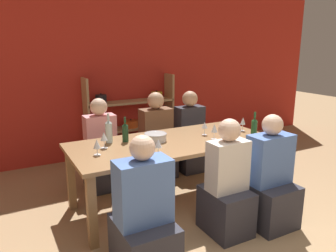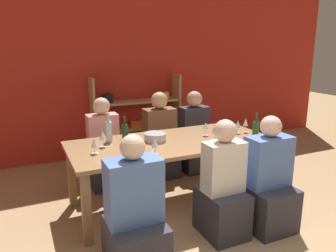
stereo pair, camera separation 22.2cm
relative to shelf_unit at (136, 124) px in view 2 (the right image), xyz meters
name	(u,v)px [view 2 (the right image)]	position (x,y,z in m)	size (l,w,h in m)	color
wall_back_red	(112,73)	(-0.33, 0.20, 0.84)	(8.80, 0.06, 2.70)	red
shelf_unit	(136,124)	(0.00, 0.00, 0.00)	(1.48, 0.30, 1.31)	tan
dining_table	(172,148)	(-0.22, -1.83, 0.15)	(2.26, 1.00, 0.75)	olive
mixing_bowl	(155,136)	(-0.39, -1.74, 0.29)	(0.25, 0.25, 0.09)	#B7BABC
wine_bottle_green	(109,130)	(-0.86, -1.55, 0.37)	(0.08, 0.08, 0.33)	#B2C6C1
wine_bottle_dark	(256,129)	(0.69, -2.14, 0.36)	(0.07, 0.07, 0.30)	#1E4C23
wine_bottle_amber	(125,131)	(-0.69, -1.60, 0.35)	(0.07, 0.07, 0.28)	#19381E
wine_glass_red_a	(155,144)	(-0.57, -2.17, 0.35)	(0.07, 0.07, 0.16)	white
wine_glass_white_a	(94,143)	(-1.10, -1.90, 0.34)	(0.07, 0.07, 0.16)	white
wine_glass_red_b	(238,125)	(0.64, -1.87, 0.35)	(0.07, 0.07, 0.16)	white
wine_glass_red_c	(215,129)	(0.23, -2.00, 0.36)	(0.07, 0.07, 0.18)	white
wine_glass_red_d	(246,122)	(0.76, -1.86, 0.36)	(0.06, 0.06, 0.17)	white
wine_glass_red_e	(206,126)	(0.24, -1.79, 0.35)	(0.07, 0.07, 0.16)	white
wine_glass_empty_a	(103,136)	(-0.97, -1.72, 0.36)	(0.07, 0.07, 0.17)	white
person_near_a	(266,188)	(0.42, -2.67, -0.10)	(0.44, 0.55, 1.15)	#2D2D38
person_far_a	(194,141)	(0.53, -1.00, -0.09)	(0.40, 0.50, 1.16)	#2D2D38
person_near_b	(135,222)	(-0.98, -2.72, -0.11)	(0.44, 0.55, 1.14)	#2D2D38
person_far_b	(160,145)	(0.00, -0.97, -0.09)	(0.43, 0.54, 1.18)	#2D2D38
person_near_c	(222,193)	(-0.06, -2.61, -0.09)	(0.38, 0.47, 1.14)	#2D2D38
person_far_c	(104,154)	(-0.80, -1.02, -0.08)	(0.38, 0.47, 1.16)	#2D2D38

